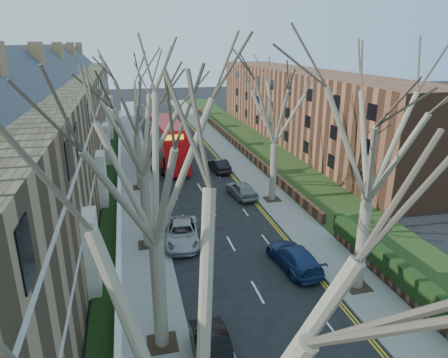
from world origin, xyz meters
TOP-DOWN VIEW (x-y plane):
  - pavement_left at (-6.00, 39.00)m, footprint 3.00×102.00m
  - pavement_right at (6.00, 39.00)m, footprint 3.00×102.00m
  - terrace_left at (-13.65, 31.00)m, footprint 9.70×78.00m
  - flats_right at (17.46, 43.00)m, footprint 13.97×54.00m
  - front_wall_left at (-7.65, 31.00)m, footprint 0.30×78.00m
  - grass_verge_right at (10.50, 39.00)m, footprint 6.00×102.00m
  - tree_left_near at (-5.70, -4.00)m, footprint 9.80×9.80m
  - tree_left_mid at (-5.70, 6.00)m, footprint 10.50×10.50m
  - tree_left_far at (-5.70, 16.00)m, footprint 10.15×10.15m
  - tree_left_dist at (-5.70, 28.00)m, footprint 10.50×10.50m
  - tree_right_mid at (5.70, 8.00)m, footprint 10.50×10.50m
  - tree_right_far at (5.70, 22.00)m, footprint 10.15×10.15m
  - double_decker_bus at (-2.05, 35.58)m, footprint 3.57×12.18m
  - car_left_mid at (-3.68, 4.01)m, footprint 1.63×4.46m
  - car_left_far at (-3.31, 15.99)m, footprint 3.03×5.44m
  - car_right_near at (3.06, 11.02)m, footprint 2.45×5.12m
  - car_right_mid at (3.26, 23.54)m, footprint 2.27×4.55m
  - car_right_far at (3.04, 31.54)m, footprint 1.81×4.34m

SIDE VIEW (x-z plane):
  - pavement_left at x=-6.00m, z-range 0.00..0.12m
  - pavement_right at x=6.00m, z-range 0.00..0.12m
  - grass_verge_right at x=10.50m, z-range 0.12..0.18m
  - front_wall_left at x=-7.65m, z-range 0.12..1.12m
  - car_right_far at x=3.04m, z-range 0.00..1.40m
  - car_right_near at x=3.06m, z-range 0.00..1.44m
  - car_left_far at x=-3.31m, z-range 0.00..1.44m
  - car_left_mid at x=-3.68m, z-range 0.00..1.46m
  - car_right_mid at x=3.26m, z-range 0.00..1.49m
  - double_decker_bus at x=-2.05m, z-range -0.03..4.97m
  - flats_right at x=17.46m, z-range -0.02..9.98m
  - terrace_left at x=-13.65m, z-range -1.27..12.33m
  - tree_left_near at x=-5.70m, z-range 2.06..15.79m
  - tree_left_far at x=-5.70m, z-range 2.13..16.35m
  - tree_right_far at x=5.70m, z-range 2.13..16.35m
  - tree_left_mid at x=-5.70m, z-range 2.20..16.91m
  - tree_right_mid at x=5.70m, z-range 2.20..16.91m
  - tree_left_dist at x=-5.70m, z-range 2.20..16.91m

